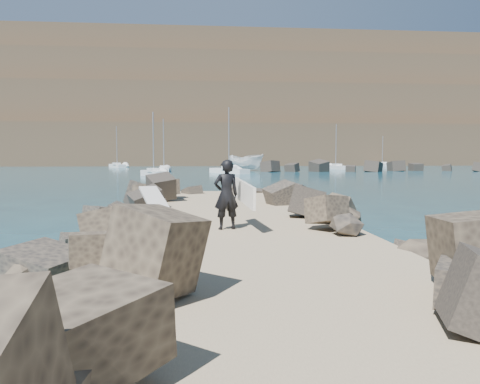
% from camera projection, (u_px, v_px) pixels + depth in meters
% --- Properties ---
extents(ground, '(800.00, 800.00, 0.00)m').
position_uv_depth(ground, '(237.00, 242.00, 13.28)').
color(ground, '#0F384C').
rests_on(ground, ground).
extents(jetty, '(6.00, 26.00, 0.60)m').
position_uv_depth(jetty, '(244.00, 245.00, 11.27)').
color(jetty, '#8C7759').
rests_on(jetty, ground).
extents(riprap_left, '(2.60, 22.00, 1.00)m').
position_uv_depth(riprap_left, '(125.00, 235.00, 11.50)').
color(riprap_left, black).
rests_on(riprap_left, ground).
extents(riprap_right, '(2.60, 22.00, 1.00)m').
position_uv_depth(riprap_right, '(354.00, 231.00, 12.01)').
color(riprap_right, black).
rests_on(riprap_right, ground).
extents(breakwater_secondary, '(52.00, 4.00, 1.20)m').
position_uv_depth(breakwater_secondary, '(436.00, 167.00, 70.96)').
color(breakwater_secondary, black).
rests_on(breakwater_secondary, ground).
extents(headland, '(360.00, 140.00, 32.00)m').
position_uv_depth(headland, '(228.00, 118.00, 171.77)').
color(headland, '#2D4919').
rests_on(headland, ground).
extents(surfboard_resting, '(1.14, 2.36, 0.08)m').
position_uv_depth(surfboard_resting, '(153.00, 201.00, 14.45)').
color(surfboard_resting, silver).
rests_on(surfboard_resting, riprap_left).
extents(boat_imported, '(6.57, 6.70, 2.63)m').
position_uv_depth(boat_imported, '(246.00, 162.00, 73.65)').
color(boat_imported, silver).
rests_on(boat_imported, ground).
extents(surfer_with_board, '(0.98, 2.16, 1.75)m').
position_uv_depth(surfer_with_board, '(229.00, 194.00, 11.68)').
color(surfer_with_board, black).
rests_on(surfer_with_board, jetty).
extents(sailboat_c, '(5.12, 7.31, 8.97)m').
position_uv_depth(sailboat_c, '(229.00, 171.00, 62.96)').
color(sailboat_c, silver).
rests_on(sailboat_c, ground).
extents(sailboat_f, '(1.53, 5.49, 6.72)m').
position_uv_depth(sailboat_f, '(382.00, 165.00, 102.10)').
color(sailboat_f, silver).
rests_on(sailboat_f, ground).
extents(sailboat_b, '(1.81, 6.44, 7.75)m').
position_uv_depth(sailboat_b, '(164.00, 170.00, 67.09)').
color(sailboat_b, silver).
rests_on(sailboat_b, ground).
extents(sailboat_e, '(4.31, 6.81, 8.26)m').
position_uv_depth(sailboat_e, '(117.00, 166.00, 92.39)').
color(sailboat_e, silver).
rests_on(sailboat_e, ground).
extents(sailboat_d, '(2.42, 6.65, 7.91)m').
position_uv_depth(sailboat_d, '(336.00, 167.00, 81.09)').
color(sailboat_d, silver).
rests_on(sailboat_d, ground).
extents(sailboat_a, '(3.67, 6.21, 7.54)m').
position_uv_depth(sailboat_a, '(154.00, 173.00, 53.98)').
color(sailboat_a, silver).
rests_on(sailboat_a, ground).
extents(headland_buildings, '(137.50, 30.50, 5.00)m').
position_uv_depth(headland_buildings, '(249.00, 65.00, 163.21)').
color(headland_buildings, white).
rests_on(headland_buildings, headland).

